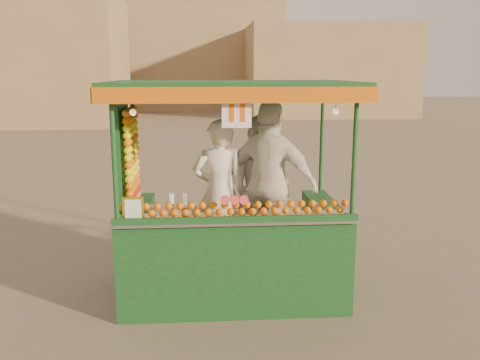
{
  "coord_description": "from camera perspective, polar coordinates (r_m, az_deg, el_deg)",
  "views": [
    {
      "loc": [
        -0.16,
        -5.53,
        2.45
      ],
      "look_at": [
        0.24,
        -0.09,
        1.3
      ],
      "focal_mm": 38.39,
      "sensor_mm": 36.0,
      "label": 1
    }
  ],
  "objects": [
    {
      "name": "vendor_right",
      "position": [
        5.76,
        3.4,
        -0.49
      ],
      "size": [
        1.18,
        0.94,
        1.88
      ],
      "rotation": [
        0.0,
        0.0,
        2.63
      ],
      "color": "white",
      "rests_on": "ground"
    },
    {
      "name": "building_left",
      "position": [
        27.02,
        -23.87,
        12.1
      ],
      "size": [
        10.0,
        6.0,
        6.0
      ],
      "primitive_type": "cube",
      "color": "#9B7F58",
      "rests_on": "ground"
    },
    {
      "name": "vendor_middle",
      "position": [
        6.11,
        2.2,
        -0.68
      ],
      "size": [
        1.04,
        1.0,
        1.68
      ],
      "rotation": [
        0.0,
        0.0,
        2.49
      ],
      "color": "white",
      "rests_on": "ground"
    },
    {
      "name": "ground",
      "position": [
        6.05,
        -2.36,
        -11.97
      ],
      "size": [
        90.0,
        90.0,
        0.0
      ],
      "primitive_type": "plane",
      "color": "#6A5E4C",
      "rests_on": "ground"
    },
    {
      "name": "building_center",
      "position": [
        35.59,
        -7.38,
        13.52
      ],
      "size": [
        14.0,
        7.0,
        7.0
      ],
      "primitive_type": "cube",
      "color": "#9B7F58",
      "rests_on": "ground"
    },
    {
      "name": "juice_cart",
      "position": [
        5.61,
        -1.47,
        -5.56
      ],
      "size": [
        2.59,
        1.68,
        2.35
      ],
      "color": "#103D16",
      "rests_on": "ground"
    },
    {
      "name": "building_right",
      "position": [
        30.38,
        9.63,
        11.86
      ],
      "size": [
        9.0,
        6.0,
        5.0
      ],
      "primitive_type": "cube",
      "color": "#9B7F58",
      "rests_on": "ground"
    },
    {
      "name": "vendor_left",
      "position": [
        5.83,
        -2.27,
        -1.38
      ],
      "size": [
        0.61,
        0.41,
        1.67
      ],
      "rotation": [
        0.0,
        0.0,
        3.15
      ],
      "color": "white",
      "rests_on": "ground"
    }
  ]
}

